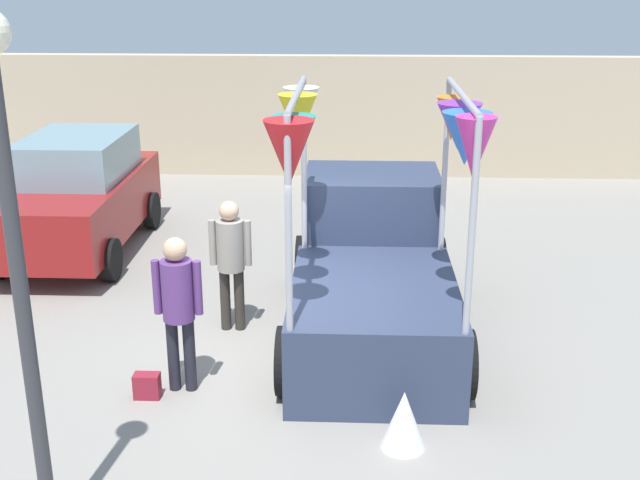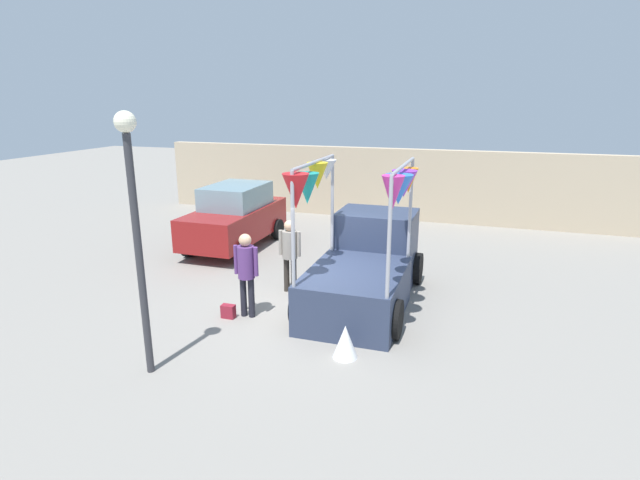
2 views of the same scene
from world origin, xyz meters
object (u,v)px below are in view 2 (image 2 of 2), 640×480
at_px(person_vendor, 290,249).
at_px(person_customer, 246,267).
at_px(street_lamp, 134,211).
at_px(parked_car, 235,216).
at_px(handbag, 228,311).
at_px(folded_kite_bundle_white, 345,342).
at_px(vendor_truck, 366,260).

bearing_deg(person_vendor, person_customer, -101.93).
distance_m(person_customer, street_lamp, 3.02).
relative_size(person_customer, street_lamp, 0.42).
xyz_separation_m(parked_car, person_vendor, (2.89, -2.88, 0.09)).
bearing_deg(handbag, folded_kite_bundle_white, -16.79).
xyz_separation_m(handbag, street_lamp, (-0.22, -2.27, 2.57)).
distance_m(person_customer, folded_kite_bundle_white, 2.69).
xyz_separation_m(person_vendor, street_lamp, (-0.90, -4.03, 1.68)).
relative_size(person_vendor, handbag, 6.11).
bearing_deg(person_vendor, vendor_truck, 3.32).
bearing_deg(person_customer, street_lamp, -103.05).
height_order(person_customer, handbag, person_customer).
bearing_deg(vendor_truck, parked_car, 149.25).
bearing_deg(street_lamp, folded_kite_bundle_white, 26.29).
height_order(person_customer, folded_kite_bundle_white, person_customer).
distance_m(vendor_truck, person_customer, 2.69).
bearing_deg(parked_car, street_lamp, -73.97).
relative_size(vendor_truck, person_customer, 2.32).
bearing_deg(parked_car, handbag, -64.54).
distance_m(person_customer, person_vendor, 1.60).
bearing_deg(folded_kite_bundle_white, handbag, 163.21).
distance_m(vendor_truck, handbag, 3.18).
bearing_deg(person_vendor, folded_kite_bundle_white, -51.73).
height_order(parked_car, person_vendor, parked_car).
bearing_deg(parked_car, person_customer, -60.04).
distance_m(vendor_truck, street_lamp, 5.24).
distance_m(vendor_truck, folded_kite_bundle_white, 2.76).
height_order(person_customer, person_vendor, person_customer).
xyz_separation_m(handbag, folded_kite_bundle_white, (2.72, -0.82, 0.16)).
height_order(parked_car, handbag, parked_car).
bearing_deg(person_customer, vendor_truck, 38.33).
xyz_separation_m(vendor_truck, folded_kite_bundle_white, (0.26, -2.68, -0.61)).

